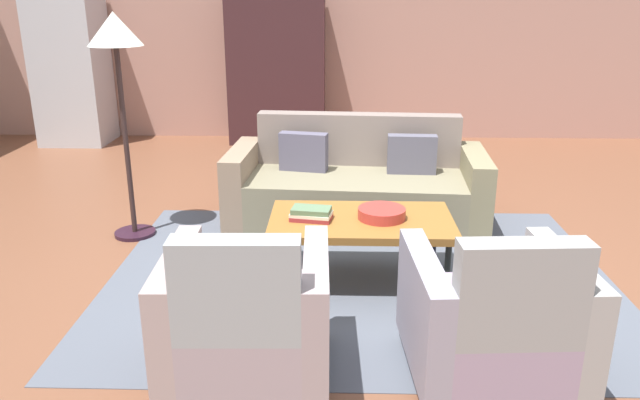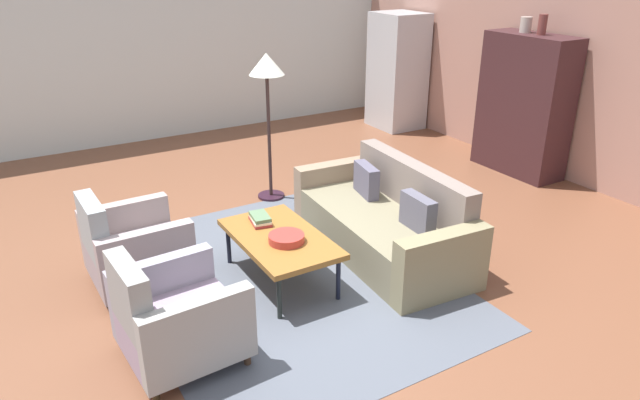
% 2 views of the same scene
% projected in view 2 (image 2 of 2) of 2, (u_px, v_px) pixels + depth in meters
% --- Properties ---
extents(ground_plane, '(11.84, 11.84, 0.00)m').
position_uv_depth(ground_plane, '(297.00, 278.00, 5.31)').
color(ground_plane, brown).
extents(wall_back, '(9.87, 0.12, 2.80)m').
position_uv_depth(wall_back, '(617.00, 77.00, 6.73)').
color(wall_back, tan).
rests_on(wall_back, ground).
extents(wall_left, '(0.12, 8.51, 2.80)m').
position_uv_depth(wall_left, '(138.00, 49.00, 8.65)').
color(wall_left, silver).
rests_on(wall_left, ground).
extents(area_rug, '(3.40, 2.60, 0.01)m').
position_uv_depth(area_rug, '(286.00, 278.00, 5.30)').
color(area_rug, '#505661').
rests_on(area_rug, ground).
extents(couch, '(2.15, 1.03, 0.86)m').
position_uv_depth(couch, '(388.00, 223.00, 5.71)').
color(couch, '#766F56').
rests_on(couch, ground).
extents(coffee_table, '(1.20, 0.70, 0.45)m').
position_uv_depth(coffee_table, '(280.00, 240.00, 5.11)').
color(coffee_table, black).
rests_on(coffee_table, ground).
extents(armchair_left, '(0.82, 0.82, 0.88)m').
position_uv_depth(armchair_left, '(130.00, 251.00, 5.07)').
color(armchair_left, '#351B1E').
rests_on(armchair_left, ground).
extents(armchair_right, '(0.85, 0.85, 0.88)m').
position_uv_depth(armchair_right, '(172.00, 320.00, 4.12)').
color(armchair_right, '#341916').
rests_on(armchair_right, ground).
extents(fruit_bowl, '(0.31, 0.31, 0.07)m').
position_uv_depth(fruit_bowl, '(286.00, 238.00, 4.98)').
color(fruit_bowl, '#AB322B').
rests_on(fruit_bowl, coffee_table).
extents(book_stack, '(0.29, 0.20, 0.08)m').
position_uv_depth(book_stack, '(260.00, 219.00, 5.32)').
color(book_stack, maroon).
rests_on(book_stack, coffee_table).
extents(cabinet, '(1.20, 0.51, 1.80)m').
position_uv_depth(cabinet, '(524.00, 105.00, 7.54)').
color(cabinet, '#391E21').
rests_on(cabinet, ground).
extents(vase_tall, '(0.14, 0.14, 0.19)m').
position_uv_depth(vase_tall, '(526.00, 25.00, 7.26)').
color(vase_tall, '#B7A79B').
rests_on(vase_tall, cabinet).
extents(vase_round, '(0.11, 0.11, 0.24)m').
position_uv_depth(vase_round, '(542.00, 25.00, 7.05)').
color(vase_round, brown).
rests_on(vase_round, cabinet).
extents(refrigerator, '(0.80, 0.73, 1.85)m').
position_uv_depth(refrigerator, '(397.00, 71.00, 9.50)').
color(refrigerator, '#B7BABF').
rests_on(refrigerator, ground).
extents(floor_lamp, '(0.40, 0.40, 1.72)m').
position_uv_depth(floor_lamp, '(267.00, 78.00, 6.47)').
color(floor_lamp, black).
rests_on(floor_lamp, ground).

